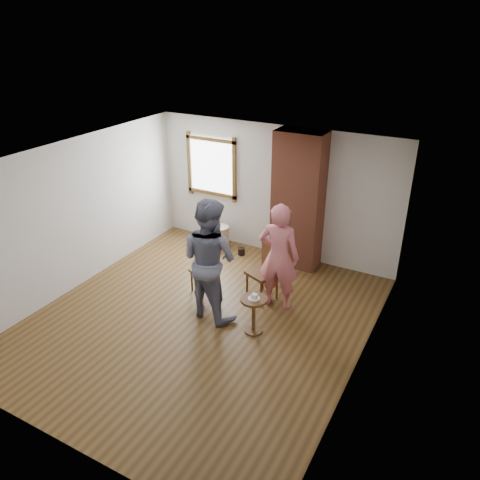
# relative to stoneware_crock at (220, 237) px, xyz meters

# --- Properties ---
(ground) EXTENTS (5.50, 5.50, 0.00)m
(ground) POSITION_rel_stoneware_crock_xyz_m (1.03, -2.40, -0.23)
(ground) COLOR brown
(ground) RESTS_ON ground
(room_shell) EXTENTS (5.04, 5.52, 2.62)m
(room_shell) POSITION_rel_stoneware_crock_xyz_m (0.98, -1.79, 1.58)
(room_shell) COLOR silver
(room_shell) RESTS_ON ground
(brick_chimney) EXTENTS (0.90, 0.50, 2.60)m
(brick_chimney) POSITION_rel_stoneware_crock_xyz_m (1.63, 0.10, 1.07)
(brick_chimney) COLOR #A5543A
(brick_chimney) RESTS_ON ground
(stoneware_crock) EXTENTS (0.47, 0.47, 0.46)m
(stoneware_crock) POSITION_rel_stoneware_crock_xyz_m (0.00, 0.00, 0.00)
(stoneware_crock) COLOR tan
(stoneware_crock) RESTS_ON ground
(dark_pot) EXTENTS (0.18, 0.18, 0.14)m
(dark_pot) POSITION_rel_stoneware_crock_xyz_m (0.55, -0.10, -0.16)
(dark_pot) COLOR black
(dark_pot) RESTS_ON ground
(dining_chair_left) EXTENTS (0.50, 0.50, 0.82)m
(dining_chair_left) POSITION_rel_stoneware_crock_xyz_m (0.66, -1.57, 0.23)
(dining_chair_left) COLOR #5A331B
(dining_chair_left) RESTS_ON ground
(dining_chair_right) EXTENTS (0.58, 0.58, 0.95)m
(dining_chair_right) POSITION_rel_stoneware_crock_xyz_m (1.64, -1.26, 0.30)
(dining_chair_right) COLOR #5A331B
(dining_chair_right) RESTS_ON ground
(side_table) EXTENTS (0.40, 0.40, 0.60)m
(side_table) POSITION_rel_stoneware_crock_xyz_m (1.92, -2.26, 0.17)
(side_table) COLOR #5A331B
(side_table) RESTS_ON ground
(cake_plate) EXTENTS (0.18, 0.18, 0.01)m
(cake_plate) POSITION_rel_stoneware_crock_xyz_m (1.92, -2.26, 0.37)
(cake_plate) COLOR white
(cake_plate) RESTS_ON side_table
(cake_slice) EXTENTS (0.08, 0.07, 0.06)m
(cake_slice) POSITION_rel_stoneware_crock_xyz_m (1.93, -2.26, 0.41)
(cake_slice) COLOR white
(cake_slice) RESTS_ON cake_plate
(man) EXTENTS (1.09, 0.92, 2.00)m
(man) POSITION_rel_stoneware_crock_xyz_m (1.09, -2.15, 0.77)
(man) COLOR black
(man) RESTS_ON ground
(person_pink) EXTENTS (0.72, 0.52, 1.83)m
(person_pink) POSITION_rel_stoneware_crock_xyz_m (1.94, -1.41, 0.68)
(person_pink) COLOR #D46A71
(person_pink) RESTS_ON ground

